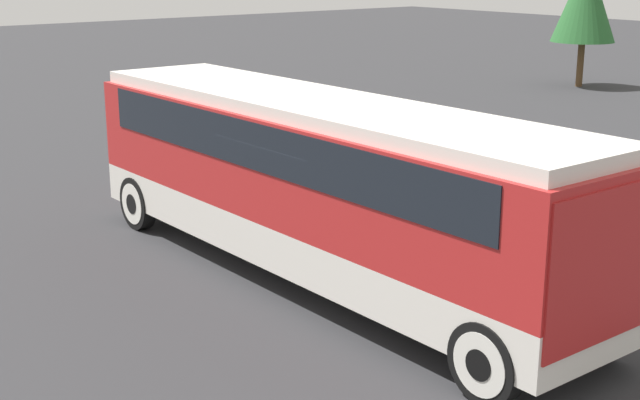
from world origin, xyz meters
TOP-DOWN VIEW (x-y plane):
  - ground_plane at (0.00, 0.00)m, footprint 120.00×120.00m
  - tour_bus at (0.10, -0.00)m, footprint 11.29×2.54m
  - parked_car_near at (2.83, 4.89)m, footprint 4.68×1.80m
  - parked_car_mid at (-4.67, 7.14)m, footprint 4.62×1.89m

SIDE VIEW (x-z plane):
  - ground_plane at x=0.00m, z-range 0.00..0.00m
  - parked_car_mid at x=-4.67m, z-range 0.00..1.35m
  - parked_car_near at x=2.83m, z-range -0.01..1.49m
  - tour_bus at x=0.10m, z-range 0.33..3.46m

